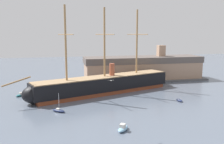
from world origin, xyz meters
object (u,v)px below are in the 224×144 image
tall_ship (105,84)px  motorboat_near_centre (123,128)px  motorboat_distant_centre (101,86)px  sailboat_alongside_bow (59,111)px  dockside_warehouse_right (143,68)px  motorboat_far_left (20,95)px  seagull_in_flight (111,81)px  dinghy_alongside_stern (179,100)px

tall_ship → motorboat_near_centre: tall_ship is taller
motorboat_near_centre → motorboat_distant_centre: size_ratio=1.21×
sailboat_alongside_bow → motorboat_distant_centre: 33.90m
motorboat_near_centre → motorboat_distant_centre: 45.82m
motorboat_near_centre → dockside_warehouse_right: dockside_warehouse_right is taller
dockside_warehouse_right → sailboat_alongside_bow: bearing=-134.3°
motorboat_far_left → seagull_in_flight: 46.28m
dinghy_alongside_stern → motorboat_far_left: (-50.44, 17.57, 0.13)m
motorboat_far_left → dockside_warehouse_right: bearing=20.6°
dockside_warehouse_right → motorboat_near_centre: bearing=-113.8°
seagull_in_flight → dockside_warehouse_right: bearing=64.2°
dinghy_alongside_stern → motorboat_far_left: bearing=160.8°
tall_ship → motorboat_near_centre: size_ratio=14.64×
motorboat_near_centre → dinghy_alongside_stern: motorboat_near_centre is taller
tall_ship → dinghy_alongside_stern: size_ratio=20.24×
dockside_warehouse_right → seagull_in_flight: (-27.72, -57.43, 6.33)m
motorboat_distant_centre → dockside_warehouse_right: 24.46m
dinghy_alongside_stern → seagull_in_flight: size_ratio=2.45×
dinghy_alongside_stern → motorboat_distant_centre: bearing=127.7°
motorboat_distant_centre → motorboat_near_centre: bearing=-93.7°
motorboat_far_left → motorboat_near_centre: bearing=-53.8°
tall_ship → motorboat_distant_centre: size_ratio=17.72×
dinghy_alongside_stern → motorboat_far_left: 53.41m
motorboat_far_left → dockside_warehouse_right: dockside_warehouse_right is taller
tall_ship → motorboat_distant_centre: (0.48, 11.06, -2.83)m
motorboat_near_centre → motorboat_far_left: size_ratio=1.22×
tall_ship → seagull_in_flight: (-5.52, -36.29, 8.50)m
motorboat_distant_centre → seagull_in_flight: (-6.00, -47.35, 11.33)m
motorboat_near_centre → dockside_warehouse_right: bearing=66.2°
tall_ship → dockside_warehouse_right: size_ratio=1.03×
motorboat_far_left → seagull_in_flight: bearing=-58.1°
motorboat_near_centre → seagull_in_flight: (-3.05, -1.62, 11.22)m
sailboat_alongside_bow → motorboat_far_left: 23.89m
tall_ship → motorboat_far_left: size_ratio=17.87×
dinghy_alongside_stern → dockside_warehouse_right: dockside_warehouse_right is taller
sailboat_alongside_bow → motorboat_distant_centre: sailboat_alongside_bow is taller
motorboat_near_centre → seagull_in_flight: 11.74m
motorboat_near_centre → dinghy_alongside_stern: size_ratio=1.38×
motorboat_far_left → dinghy_alongside_stern: bearing=-19.2°
tall_ship → dockside_warehouse_right: bearing=43.6°
tall_ship → motorboat_distant_centre: 11.43m
dinghy_alongside_stern → dockside_warehouse_right: bearing=88.5°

